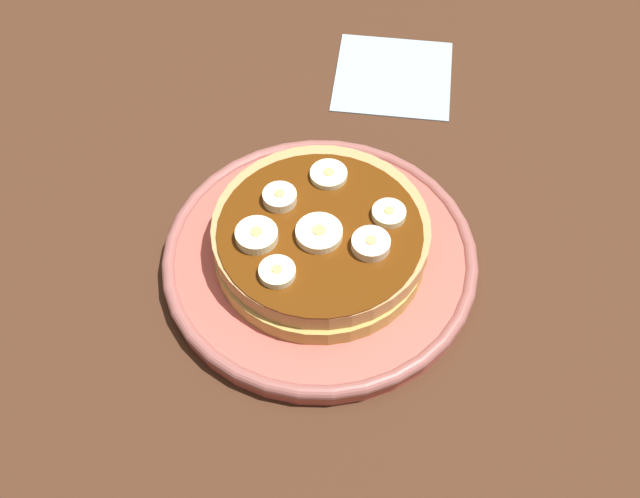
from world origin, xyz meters
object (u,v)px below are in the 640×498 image
plate (320,258)px  banana_slice_2 (277,272)px  banana_slice_1 (280,198)px  banana_slice_6 (257,236)px  banana_slice_0 (322,234)px  pancake_stack (319,239)px  banana_slice_4 (333,175)px  banana_slice_5 (371,244)px  banana_slice_3 (389,214)px  napkin (393,76)px

plate → banana_slice_2: size_ratio=9.17×
banana_slice_1 → banana_slice_6: same height
banana_slice_0 → banana_slice_2: same height
plate → pancake_stack: size_ratio=1.44×
banana_slice_4 → banana_slice_5: size_ratio=1.02×
banana_slice_0 → plate: bearing=-68.9°
banana_slice_0 → banana_slice_1: bearing=-39.6°
pancake_stack → banana_slice_6: 5.13cm
plate → banana_slice_4: bearing=-93.3°
banana_slice_2 → banana_slice_3: 9.92cm
plate → banana_slice_5: size_ratio=8.53×
banana_slice_6 → napkin: (-8.73, -24.32, -4.85)cm
banana_slice_2 → banana_slice_6: banana_slice_6 is taller
banana_slice_5 → banana_slice_0: bearing=-8.7°
banana_slice_5 → banana_slice_6: (8.49, 0.26, -0.01)cm
banana_slice_0 → banana_slice_1: banana_slice_1 is taller
banana_slice_3 → plate: bearing=21.8°
pancake_stack → banana_slice_6: size_ratio=5.36×
pancake_stack → banana_slice_4: banana_slice_4 is taller
plate → banana_slice_6: banana_slice_6 is taller
banana_slice_2 → napkin: bearing=-103.8°
banana_slice_6 → banana_slice_1: bearing=-106.4°
banana_slice_1 → napkin: banana_slice_1 is taller
pancake_stack → plate: bearing=107.7°
pancake_stack → banana_slice_5: (-4.00, 1.39, 1.88)cm
plate → banana_slice_6: bearing=16.9°
pancake_stack → napkin: pancake_stack is taller
banana_slice_2 → banana_slice_6: size_ratio=0.84×
banana_slice_1 → banana_slice_5: size_ratio=0.91×
banana_slice_4 → banana_slice_5: 7.44cm
banana_slice_1 → banana_slice_4: bearing=-142.1°
banana_slice_0 → banana_slice_6: banana_slice_6 is taller
plate → banana_slice_4: 6.62cm
pancake_stack → banana_slice_4: bearing=-94.5°
plate → banana_slice_1: banana_slice_1 is taller
banana_slice_0 → banana_slice_3: (-4.80, -2.56, -0.03)cm
banana_slice_1 → banana_slice_2: size_ratio=0.98×
plate → banana_slice_3: banana_slice_3 is taller
pancake_stack → napkin: (-4.25, -22.66, -2.98)cm
pancake_stack → banana_slice_0: banana_slice_0 is taller
pancake_stack → banana_slice_4: 5.41cm
pancake_stack → banana_slice_2: banana_slice_2 is taller
banana_slice_2 → banana_slice_6: 3.63cm
banana_slice_4 → banana_slice_6: size_ratio=0.93×
banana_slice_2 → banana_slice_3: (-7.56, -6.41, -0.00)cm
banana_slice_4 → banana_slice_5: banana_slice_5 is taller
banana_slice_0 → banana_slice_5: size_ratio=1.22×
plate → banana_slice_0: (-0.21, 0.56, 3.92)cm
banana_slice_0 → banana_slice_6: (4.78, 0.83, 0.07)cm
banana_slice_5 → banana_slice_6: size_ratio=0.91×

